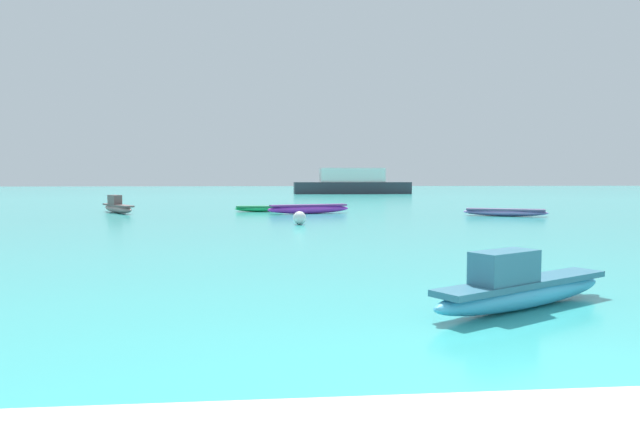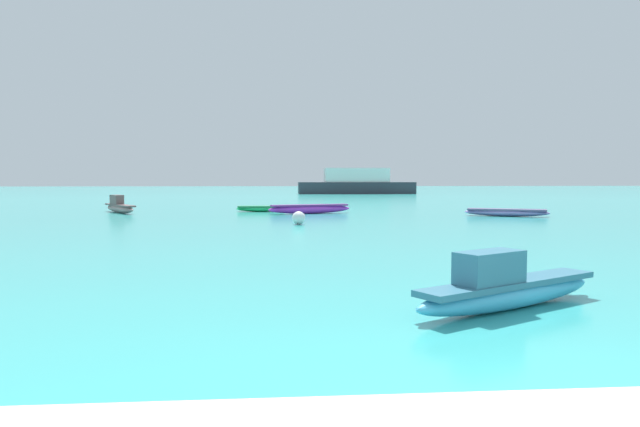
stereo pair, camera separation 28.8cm
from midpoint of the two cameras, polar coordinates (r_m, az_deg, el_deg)
The scene contains 7 objects.
moored_boat_0 at distance 29.28m, azimuth -6.33°, elevation 0.51°, with size 2.60×0.90×0.30m.
moored_boat_1 at distance 27.01m, azimuth 17.73°, elevation 0.15°, with size 3.63×2.19×0.33m.
moored_boat_2 at distance 7.94m, azimuth 18.45°, elevation -7.03°, with size 3.17×2.08×0.79m.
moored_boat_3 at distance 29.94m, azimuth -19.87°, elevation 0.65°, with size 2.41×3.48×0.87m.
moored_boat_4 at distance 27.53m, azimuth -1.43°, elevation 0.50°, with size 4.15×1.70×0.44m.
mooring_buoy_0 at distance 21.04m, azimuth -2.45°, elevation -0.45°, with size 0.49×0.49×0.49m.
distant_ferry at distance 63.02m, azimuth 3.09°, elevation 3.03°, with size 12.79×2.81×2.81m.
Camera 1 is at (-1.97, -3.03, 1.71)m, focal length 32.00 mm.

